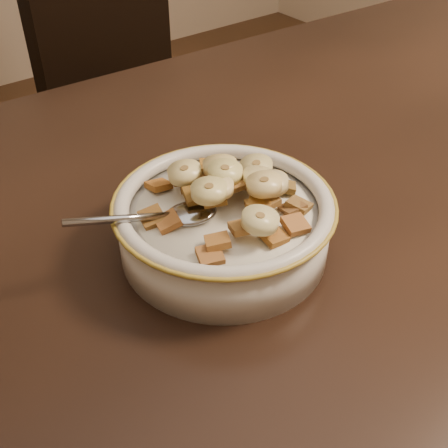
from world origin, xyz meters
TOP-DOWN VIEW (x-y plane):
  - table at (0.00, 0.00)m, footprint 1.44×0.96m
  - chair at (0.19, 0.73)m, footprint 0.52×0.52m
  - cereal_bowl at (-0.15, 0.02)m, footprint 0.19×0.19m
  - milk at (-0.15, 0.02)m, footprint 0.16×0.16m
  - spoon at (-0.18, 0.03)m, footprint 0.05×0.05m
  - cereal_square_0 at (-0.15, 0.04)m, footprint 0.03×0.03m
  - cereal_square_1 at (-0.19, -0.02)m, footprint 0.03×0.03m
  - cereal_square_2 at (-0.16, 0.06)m, footprint 0.03×0.03m
  - cereal_square_3 at (-0.13, -0.00)m, footprint 0.02×0.02m
  - cereal_square_4 at (-0.13, 0.07)m, footprint 0.02×0.02m
  - cereal_square_5 at (-0.16, 0.07)m, footprint 0.03×0.03m
  - cereal_square_6 at (-0.15, -0.04)m, footprint 0.02×0.02m
  - cereal_square_7 at (-0.13, 0.08)m, footprint 0.03×0.03m
  - cereal_square_8 at (-0.12, 0.02)m, footprint 0.03×0.03m
  - cereal_square_9 at (-0.12, -0.04)m, footprint 0.02×0.02m
  - cereal_square_10 at (-0.10, -0.02)m, footprint 0.03×0.03m
  - cereal_square_11 at (-0.14, -0.01)m, footprint 0.03×0.03m
  - cereal_square_12 at (-0.20, -0.02)m, footprint 0.03×0.03m
  - cereal_square_13 at (-0.14, -0.01)m, footprint 0.03×0.03m
  - cereal_square_14 at (-0.12, 0.07)m, footprint 0.02×0.02m
  - cereal_square_15 at (-0.11, 0.06)m, footprint 0.03×0.03m
  - cereal_square_16 at (-0.12, 0.07)m, footprint 0.03×0.03m
  - cereal_square_17 at (-0.10, 0.03)m, footprint 0.03×0.03m
  - cereal_square_18 at (-0.14, 0.02)m, footprint 0.02×0.02m
  - cereal_square_19 at (-0.17, 0.04)m, footprint 0.03×0.03m
  - cereal_square_20 at (-0.13, 0.04)m, footprint 0.03×0.03m
  - cereal_square_21 at (-0.17, -0.02)m, footprint 0.03×0.03m
  - cereal_square_22 at (-0.21, 0.03)m, footprint 0.02×0.02m
  - cereal_square_23 at (-0.11, -0.02)m, footprint 0.02×0.02m
  - cereal_square_24 at (-0.09, 0.01)m, footprint 0.03×0.03m
  - cereal_square_25 at (-0.18, 0.08)m, footprint 0.02×0.02m
  - cereal_square_26 at (-0.17, 0.02)m, footprint 0.03×0.03m
  - cereal_square_27 at (-0.11, 0.05)m, footprint 0.03×0.03m
  - cereal_square_28 at (-0.11, 0.04)m, footprint 0.02×0.02m
  - cereal_square_29 at (-0.21, 0.05)m, footprint 0.02×0.02m
  - banana_slice_0 at (-0.17, 0.02)m, footprint 0.04×0.04m
  - banana_slice_1 at (-0.14, 0.04)m, footprint 0.04×0.04m
  - banana_slice_2 at (-0.13, -0.00)m, footprint 0.04×0.04m
  - banana_slice_3 at (-0.14, 0.03)m, footprint 0.04×0.04m
  - banana_slice_4 at (-0.12, 0.00)m, footprint 0.04×0.04m
  - banana_slice_5 at (-0.17, 0.01)m, footprint 0.04×0.04m
  - banana_slice_6 at (-0.10, 0.04)m, footprint 0.04×0.04m
  - banana_slice_7 at (-0.17, 0.06)m, footprint 0.04×0.04m
  - banana_slice_8 at (-0.16, -0.03)m, footprint 0.04×0.04m
  - banana_slice_9 at (-0.12, 0.01)m, footprint 0.04×0.04m

SIDE VIEW (x-z plane):
  - chair at x=0.19m, z-range 0.00..0.94m
  - table at x=0.00m, z-range 0.71..0.75m
  - cereal_bowl at x=-0.15m, z-range 0.75..0.80m
  - milk at x=-0.15m, z-range 0.79..0.80m
  - spoon at x=-0.18m, z-range 0.80..0.81m
  - cereal_square_12 at x=-0.20m, z-range 0.80..0.81m
  - cereal_square_23 at x=-0.11m, z-range 0.79..0.81m
  - cereal_square_25 at x=-0.18m, z-range 0.80..0.81m
  - cereal_square_6 at x=-0.15m, z-range 0.80..0.81m
  - cereal_square_10 at x=-0.10m, z-range 0.80..0.81m
  - cereal_square_22 at x=-0.21m, z-range 0.80..0.81m
  - cereal_square_14 at x=-0.12m, z-range 0.80..0.81m
  - cereal_square_29 at x=-0.21m, z-range 0.80..0.81m
  - cereal_square_15 at x=-0.11m, z-range 0.80..0.81m
  - cereal_square_27 at x=-0.11m, z-range 0.80..0.81m
  - cereal_square_24 at x=-0.09m, z-range 0.80..0.81m
  - cereal_square_7 at x=-0.13m, z-range 0.80..0.81m
  - cereal_square_17 at x=-0.10m, z-range 0.80..0.81m
  - cereal_square_9 at x=-0.12m, z-range 0.80..0.81m
  - cereal_square_4 at x=-0.13m, z-range 0.80..0.81m
  - cereal_square_16 at x=-0.12m, z-range 0.80..0.81m
  - cereal_square_1 at x=-0.19m, z-range 0.80..0.81m
  - cereal_square_5 at x=-0.16m, z-range 0.80..0.81m
  - cereal_square_28 at x=-0.11m, z-range 0.80..0.81m
  - cereal_square_21 at x=-0.17m, z-range 0.80..0.81m
  - cereal_square_2 at x=-0.16m, z-range 0.81..0.81m
  - cereal_square_3 at x=-0.13m, z-range 0.81..0.81m
  - cereal_square_13 at x=-0.14m, z-range 0.81..0.82m
  - cereal_square_8 at x=-0.12m, z-range 0.81..0.82m
  - cereal_square_11 at x=-0.14m, z-range 0.81..0.82m
  - cereal_square_19 at x=-0.17m, z-range 0.81..0.82m
  - cereal_square_20 at x=-0.13m, z-range 0.81..0.82m
  - banana_slice_6 at x=-0.10m, z-range 0.81..0.82m
  - cereal_square_0 at x=-0.15m, z-range 0.81..0.82m
  - cereal_square_26 at x=-0.17m, z-range 0.81..0.83m
  - banana_slice_8 at x=-0.16m, z-range 0.81..0.83m
  - cereal_square_18 at x=-0.14m, z-range 0.81..0.83m
  - banana_slice_9 at x=-0.12m, z-range 0.81..0.83m
  - banana_slice_7 at x=-0.17m, z-range 0.81..0.83m
  - banana_slice_4 at x=-0.12m, z-range 0.81..0.83m
  - banana_slice_2 at x=-0.13m, z-range 0.82..0.83m
  - banana_slice_1 at x=-0.14m, z-range 0.82..0.83m
  - banana_slice_0 at x=-0.17m, z-range 0.82..0.83m
  - banana_slice_3 at x=-0.14m, z-range 0.82..0.83m
  - banana_slice_5 at x=-0.17m, z-range 0.83..0.84m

